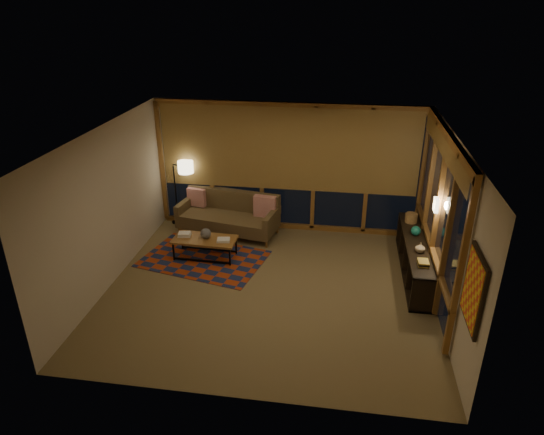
# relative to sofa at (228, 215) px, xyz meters

# --- Properties ---
(floor) EXTENTS (5.50, 5.00, 0.01)m
(floor) POSITION_rel_sofa_xyz_m (1.19, -2.00, -0.42)
(floor) COLOR olive
(floor) RESTS_ON ground
(ceiling) EXTENTS (5.50, 5.00, 0.01)m
(ceiling) POSITION_rel_sofa_xyz_m (1.19, -2.00, 2.28)
(ceiling) COLOR silver
(ceiling) RESTS_ON walls
(walls) EXTENTS (5.51, 5.01, 2.70)m
(walls) POSITION_rel_sofa_xyz_m (1.19, -2.00, 0.93)
(walls) COLOR beige
(walls) RESTS_ON floor
(window_wall_back) EXTENTS (5.30, 0.16, 2.60)m
(window_wall_back) POSITION_rel_sofa_xyz_m (1.19, 0.43, 0.93)
(window_wall_back) COLOR #9C6B35
(window_wall_back) RESTS_ON walls
(window_wall_right) EXTENTS (0.16, 3.70, 2.60)m
(window_wall_right) POSITION_rel_sofa_xyz_m (3.87, -1.40, 0.93)
(window_wall_right) COLOR #9C6B35
(window_wall_right) RESTS_ON walls
(wall_art) EXTENTS (0.06, 0.74, 0.94)m
(wall_art) POSITION_rel_sofa_xyz_m (3.90, -3.85, 1.03)
(wall_art) COLOR red
(wall_art) RESTS_ON walls
(wall_sconce) EXTENTS (0.12, 0.18, 0.22)m
(wall_sconce) POSITION_rel_sofa_xyz_m (3.81, -1.55, 1.13)
(wall_sconce) COLOR #FFEDBB
(wall_sconce) RESTS_ON walls
(sofa) EXTENTS (2.17, 1.19, 0.84)m
(sofa) POSITION_rel_sofa_xyz_m (0.00, 0.00, 0.00)
(sofa) COLOR brown
(sofa) RESTS_ON floor
(pillow_left) EXTENTS (0.41, 0.20, 0.40)m
(pillow_left) POSITION_rel_sofa_xyz_m (-0.75, 0.33, 0.20)
(pillow_left) COLOR #AF2126
(pillow_left) RESTS_ON sofa
(pillow_right) EXTENTS (0.48, 0.21, 0.46)m
(pillow_right) POSITION_rel_sofa_xyz_m (0.78, 0.04, 0.23)
(pillow_right) COLOR #AF2126
(pillow_right) RESTS_ON sofa
(area_rug) EXTENTS (2.50, 1.94, 0.01)m
(area_rug) POSITION_rel_sofa_xyz_m (-0.21, -1.16, -0.41)
(area_rug) COLOR #A13713
(area_rug) RESTS_ON floor
(coffee_table) EXTENTS (1.22, 0.59, 0.40)m
(coffee_table) POSITION_rel_sofa_xyz_m (-0.19, -1.08, -0.22)
(coffee_table) COLOR #9C6B35
(coffee_table) RESTS_ON floor
(book_stack_a) EXTENTS (0.24, 0.20, 0.06)m
(book_stack_a) POSITION_rel_sofa_xyz_m (-0.60, -1.03, 0.01)
(book_stack_a) COLOR white
(book_stack_a) RESTS_ON coffee_table
(book_stack_b) EXTENTS (0.30, 0.25, 0.05)m
(book_stack_b) POSITION_rel_sofa_xyz_m (0.18, -1.12, 0.01)
(book_stack_b) COLOR white
(book_stack_b) RESTS_ON coffee_table
(ceramic_pot) EXTENTS (0.25, 0.25, 0.20)m
(ceramic_pot) POSITION_rel_sofa_xyz_m (-0.17, -1.05, 0.08)
(ceramic_pot) COLOR #323135
(ceramic_pot) RESTS_ON coffee_table
(floor_lamp) EXTENTS (0.58, 0.48, 1.47)m
(floor_lamp) POSITION_rel_sofa_xyz_m (-1.23, 0.36, 0.32)
(floor_lamp) COLOR black
(floor_lamp) RESTS_ON floor
(bookshelf) EXTENTS (0.40, 2.52, 0.63)m
(bookshelf) POSITION_rel_sofa_xyz_m (3.68, -1.08, -0.11)
(bookshelf) COLOR black
(bookshelf) RESTS_ON floor
(basket) EXTENTS (0.29, 0.29, 0.17)m
(basket) POSITION_rel_sofa_xyz_m (3.66, -0.25, 0.30)
(basket) COLOR #AC7549
(basket) RESTS_ON bookshelf
(teal_bowl) EXTENTS (0.19, 0.19, 0.18)m
(teal_bowl) POSITION_rel_sofa_xyz_m (3.68, -0.82, 0.30)
(teal_bowl) COLOR #176D5B
(teal_bowl) RESTS_ON bookshelf
(vase) EXTENTS (0.20, 0.20, 0.17)m
(vase) POSITION_rel_sofa_xyz_m (3.68, -1.46, 0.30)
(vase) COLOR tan
(vase) RESTS_ON bookshelf
(shelf_book_stack) EXTENTS (0.18, 0.24, 0.06)m
(shelf_book_stack) POSITION_rel_sofa_xyz_m (3.68, -1.88, 0.24)
(shelf_book_stack) COLOR white
(shelf_book_stack) RESTS_ON bookshelf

